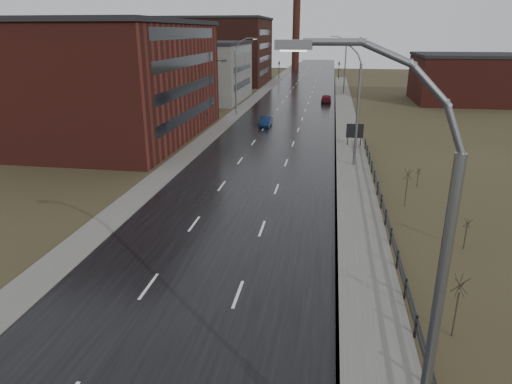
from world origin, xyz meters
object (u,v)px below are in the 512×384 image
(car_far, at_px, (326,99))
(streetlight_main, at_px, (419,326))
(car_near, at_px, (266,122))
(billboard, at_px, (355,132))

(car_far, bearing_deg, streetlight_main, 92.56)
(streetlight_main, height_order, car_near, streetlight_main)
(car_near, bearing_deg, streetlight_main, -78.17)
(car_near, distance_m, car_far, 24.42)
(streetlight_main, distance_m, billboard, 42.09)
(car_far, bearing_deg, billboard, 96.50)
(billboard, relative_size, car_far, 0.59)
(car_near, height_order, car_far, car_far)
(billboard, xyz_separation_m, car_far, (-3.60, 33.08, -0.98))
(streetlight_main, bearing_deg, car_far, 92.27)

